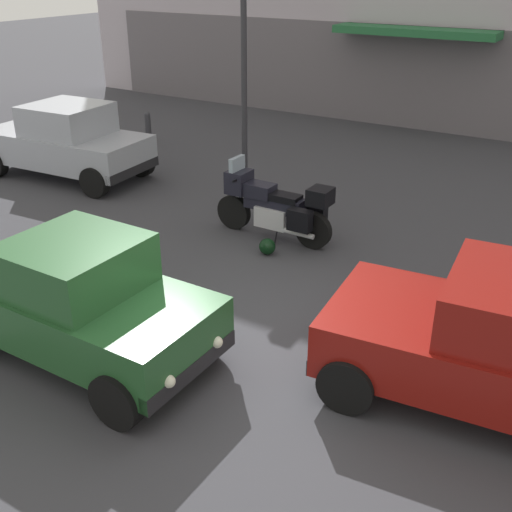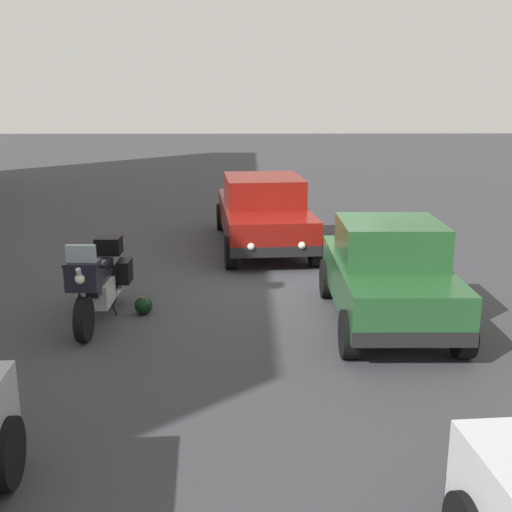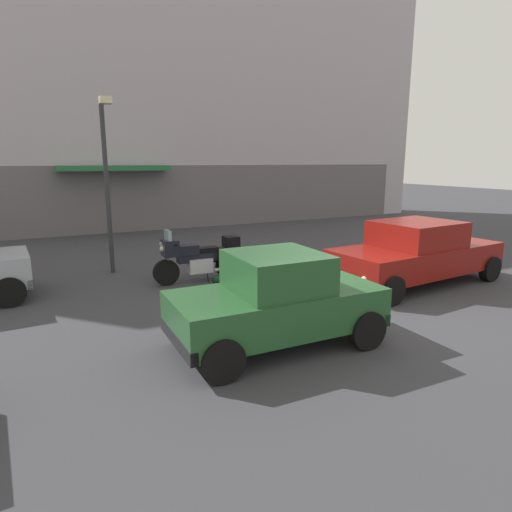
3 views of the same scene
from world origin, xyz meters
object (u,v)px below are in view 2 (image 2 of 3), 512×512
car_sedan_far (263,211)px  car_compact_side (388,274)px  motorcycle (97,280)px  helmet (143,306)px

car_sedan_far → car_compact_side: 5.18m
motorcycle → helmet: (0.23, -0.63, -0.48)m
car_sedan_far → car_compact_side: bearing=14.4°
motorcycle → car_sedan_far: size_ratio=0.48×
motorcycle → helmet: bearing=110.5°
helmet → car_compact_side: size_ratio=0.08×
motorcycle → helmet: motorcycle is taller
car_sedan_far → car_compact_side: same height
motorcycle → car_compact_side: car_compact_side is taller
helmet → car_compact_side: car_compact_side is taller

